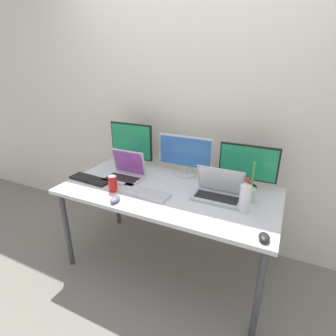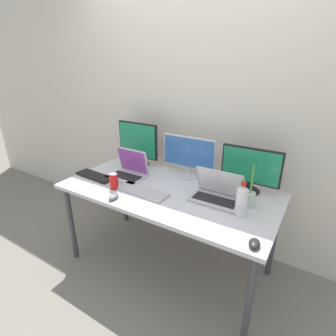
% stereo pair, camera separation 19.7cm
% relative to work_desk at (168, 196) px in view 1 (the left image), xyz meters
% --- Properties ---
extents(ground_plane, '(16.00, 16.00, 0.00)m').
position_rel_work_desk_xyz_m(ground_plane, '(0.00, 0.00, -0.68)').
color(ground_plane, gray).
extents(wall_back, '(7.00, 0.08, 2.60)m').
position_rel_work_desk_xyz_m(wall_back, '(0.00, 0.59, 0.62)').
color(wall_back, silver).
rests_on(wall_back, ground).
extents(work_desk, '(1.67, 0.83, 0.74)m').
position_rel_work_desk_xyz_m(work_desk, '(0.00, 0.00, 0.00)').
color(work_desk, '#424247').
rests_on(work_desk, ground).
extents(monitor_left, '(0.43, 0.20, 0.41)m').
position_rel_work_desk_xyz_m(monitor_left, '(-0.52, 0.31, 0.27)').
color(monitor_left, black).
rests_on(monitor_left, work_desk).
extents(monitor_center, '(0.48, 0.19, 0.35)m').
position_rel_work_desk_xyz_m(monitor_center, '(0.01, 0.32, 0.25)').
color(monitor_center, silver).
rests_on(monitor_center, work_desk).
extents(monitor_right, '(0.44, 0.18, 0.35)m').
position_rel_work_desk_xyz_m(monitor_right, '(0.54, 0.29, 0.25)').
color(monitor_right, black).
rests_on(monitor_right, work_desk).
extents(laptop_silver, '(0.31, 0.23, 0.24)m').
position_rel_work_desk_xyz_m(laptop_silver, '(-0.42, 0.04, 0.11)').
color(laptop_silver, silver).
rests_on(laptop_silver, work_desk).
extents(laptop_secondary, '(0.35, 0.22, 0.22)m').
position_rel_work_desk_xyz_m(laptop_secondary, '(0.39, 0.04, 0.11)').
color(laptop_secondary, '#B7B7BC').
rests_on(laptop_secondary, work_desk).
extents(keyboard_main, '(0.37, 0.14, 0.02)m').
position_rel_work_desk_xyz_m(keyboard_main, '(-0.66, -0.13, 0.07)').
color(keyboard_main, black).
rests_on(keyboard_main, work_desk).
extents(keyboard_aux, '(0.42, 0.16, 0.02)m').
position_rel_work_desk_xyz_m(keyboard_aux, '(-0.14, -0.15, 0.07)').
color(keyboard_aux, '#B2B2B7').
rests_on(keyboard_aux, work_desk).
extents(mouse_by_keyboard, '(0.07, 0.11, 0.04)m').
position_rel_work_desk_xyz_m(mouse_by_keyboard, '(-0.26, -0.34, 0.08)').
color(mouse_by_keyboard, slate).
rests_on(mouse_by_keyboard, work_desk).
extents(mouse_by_laptop, '(0.08, 0.10, 0.03)m').
position_rel_work_desk_xyz_m(mouse_by_laptop, '(0.75, -0.33, 0.08)').
color(mouse_by_laptop, black).
rests_on(mouse_by_laptop, work_desk).
extents(water_bottle, '(0.08, 0.08, 0.23)m').
position_rel_work_desk_xyz_m(water_bottle, '(0.59, -0.06, 0.16)').
color(water_bottle, silver).
rests_on(water_bottle, work_desk).
extents(soda_can_near_keyboard, '(0.07, 0.07, 0.13)m').
position_rel_work_desk_xyz_m(soda_can_near_keyboard, '(-0.37, -0.21, 0.12)').
color(soda_can_near_keyboard, red).
rests_on(soda_can_near_keyboard, work_desk).
extents(bamboo_vase, '(0.07, 0.07, 0.30)m').
position_rel_work_desk_xyz_m(bamboo_vase, '(0.61, 0.08, 0.12)').
color(bamboo_vase, '#B2D1B7').
rests_on(bamboo_vase, work_desk).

